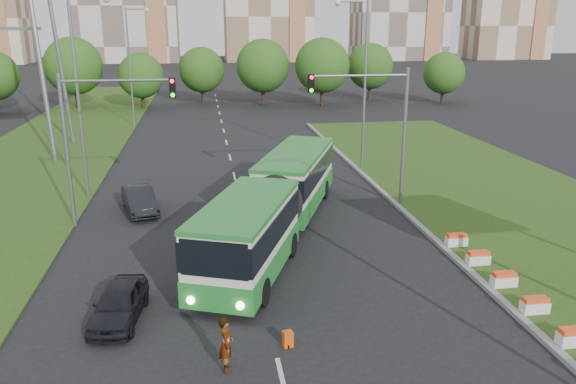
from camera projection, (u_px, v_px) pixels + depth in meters
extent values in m
plane|color=black|center=(334.00, 285.00, 23.09)|extent=(360.00, 360.00, 0.00)
cube|color=#284814|center=(521.00, 208.00, 32.53)|extent=(14.00, 60.00, 0.15)
cube|color=gray|center=(406.00, 214.00, 31.52)|extent=(0.30, 60.00, 0.18)
cube|color=#284814|center=(38.00, 160.00, 44.16)|extent=(12.00, 110.00, 0.10)
cylinder|color=slate|center=(404.00, 138.00, 32.35)|extent=(0.20, 0.20, 8.00)
cylinder|color=slate|center=(360.00, 75.00, 30.92)|extent=(5.50, 0.14, 0.14)
cube|color=black|center=(311.00, 84.00, 30.63)|extent=(0.32, 0.32, 1.00)
cylinder|color=slate|center=(67.00, 153.00, 28.74)|extent=(0.20, 0.20, 8.00)
cylinder|color=slate|center=(116.00, 81.00, 28.11)|extent=(5.50, 0.14, 0.14)
cube|color=black|center=(172.00, 88.00, 28.62)|extent=(0.32, 0.32, 1.00)
cube|color=beige|center=(287.00, 237.00, 23.04)|extent=(2.73, 7.53, 2.94)
cube|color=beige|center=(262.00, 177.00, 32.18)|extent=(2.73, 9.16, 2.94)
cylinder|color=black|center=(273.00, 206.00, 27.24)|extent=(2.73, 1.36, 2.73)
cube|color=#21762B|center=(287.00, 259.00, 23.32)|extent=(2.81, 7.58, 1.04)
cube|color=#21762B|center=(262.00, 193.00, 32.46)|extent=(2.81, 9.22, 1.04)
cube|color=black|center=(287.00, 226.00, 22.90)|extent=(2.81, 7.58, 1.15)
cube|color=black|center=(262.00, 169.00, 32.04)|extent=(2.81, 9.22, 1.15)
imported|color=black|center=(119.00, 303.00, 20.18)|extent=(2.03, 4.05, 1.33)
imported|color=black|center=(140.00, 200.00, 31.92)|extent=(2.58, 4.63, 1.45)
imported|color=gray|center=(226.00, 344.00, 17.16)|extent=(0.45, 0.68, 1.84)
cube|color=#E14B0B|center=(288.00, 339.00, 18.61)|extent=(0.32, 0.28, 0.55)
cylinder|color=black|center=(288.00, 347.00, 18.54)|extent=(0.04, 0.13, 0.13)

